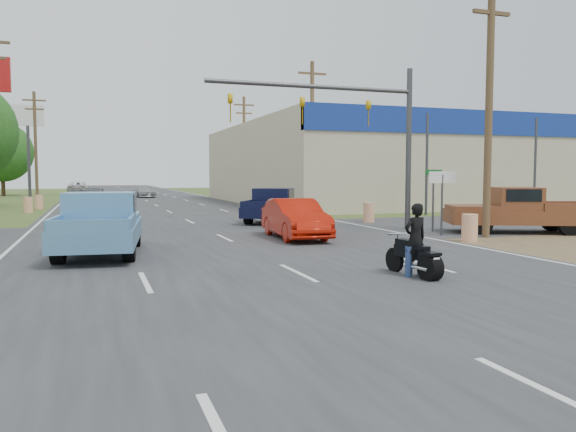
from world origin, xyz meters
name	(u,v)px	position (x,y,z in m)	size (l,w,h in m)	color
ground	(553,396)	(0.00, 0.00, 0.00)	(200.00, 200.00, 0.00)	#3A4A1D
main_road	(156,205)	(0.00, 40.00, 0.01)	(15.00, 180.00, 0.02)	#2D2D30
cross_road	(214,233)	(0.00, 18.00, 0.01)	(120.00, 10.00, 0.02)	#2D2D30
big_box_store	(495,165)	(32.00, 39.93, 3.31)	(50.00, 28.10, 6.60)	#B7A88C
utility_pole_1	(489,97)	(9.50, 13.00, 5.32)	(2.00, 0.28, 10.00)	#4C3823
utility_pole_2	(312,132)	(9.50, 31.00, 5.32)	(2.00, 0.28, 10.00)	#4C3823
utility_pole_3	(244,145)	(9.50, 49.00, 5.32)	(2.00, 0.28, 10.00)	#4C3823
utility_pole_6	(36,143)	(-9.50, 52.00, 5.32)	(2.00, 0.28, 10.00)	#4C3823
tree_2	(2,152)	(-14.20, 66.00, 4.95)	(6.72, 6.72, 8.32)	#422D19
tree_3	(486,151)	(55.00, 70.00, 6.19)	(8.40, 8.40, 10.40)	#422D19
tree_5	(288,156)	(30.00, 95.00, 5.88)	(7.98, 7.98, 9.88)	#422D19
barrel_0	(470,228)	(8.00, 12.00, 0.50)	(0.56, 0.56, 1.00)	orange
barrel_1	(369,213)	(8.40, 20.50, 0.50)	(0.56, 0.56, 1.00)	orange
barrel_2	(28,205)	(-8.50, 34.00, 0.50)	(0.56, 0.56, 1.00)	orange
barrel_3	(39,202)	(-8.20, 38.00, 0.50)	(0.56, 0.56, 1.00)	orange
pole_sign_left_far	(28,126)	(-10.50, 56.00, 7.17)	(3.00, 0.35, 9.20)	#3F3F44
lane_sign	(442,187)	(8.20, 14.00, 1.90)	(1.20, 0.08, 2.52)	#3F3F44
street_name_sign	(433,194)	(8.80, 15.50, 1.61)	(0.80, 0.08, 2.61)	#3F3F44
signal_mast	(354,118)	(5.82, 17.00, 4.80)	(9.12, 0.40, 7.00)	#3F3F44
red_convertible	(295,219)	(2.49, 15.04, 0.74)	(1.57, 4.49, 1.48)	#B41708
motorcycle	(416,259)	(2.44, 6.63, 0.44)	(0.62, 1.94, 0.98)	black
rider	(415,242)	(2.44, 6.67, 0.82)	(0.60, 0.39, 1.63)	black
blue_pickup	(101,223)	(-4.44, 13.13, 0.94)	(2.82, 5.85, 1.87)	black
navy_pickup	(274,205)	(4.01, 22.40, 0.87)	(4.42, 5.44, 1.72)	black
brown_pickup	(515,210)	(11.76, 14.06, 0.95)	(6.08, 4.29, 1.88)	black
distant_car_grey	(96,195)	(-4.39, 46.86, 0.68)	(1.61, 4.00, 1.36)	slate
distant_car_silver	(144,191)	(0.50, 56.57, 0.64)	(1.80, 4.43, 1.29)	#9D9CA1
distant_car_white	(79,187)	(-6.36, 74.04, 0.75)	(2.49, 5.40, 1.50)	#BCBCBC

